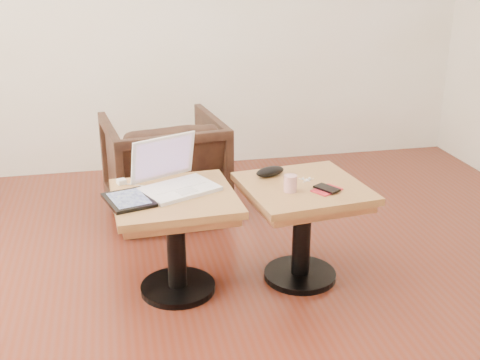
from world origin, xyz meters
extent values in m
cube|color=#5D281D|center=(0.00, 0.00, 0.00)|extent=(4.50, 4.50, 0.01)
cylinder|color=black|center=(-0.33, 0.29, 0.02)|extent=(0.39, 0.39, 0.03)
cylinder|color=black|center=(-0.33, 0.29, 0.27)|extent=(0.10, 0.10, 0.47)
cube|color=#955332|center=(-0.33, 0.29, 0.48)|extent=(0.57, 0.57, 0.04)
cube|color=brown|center=(-0.33, 0.29, 0.52)|extent=(0.62, 0.62, 0.04)
cylinder|color=black|center=(0.33, 0.28, 0.02)|extent=(0.39, 0.39, 0.03)
cylinder|color=black|center=(0.33, 0.28, 0.27)|extent=(0.10, 0.10, 0.47)
cube|color=#955332|center=(0.33, 0.28, 0.48)|extent=(0.61, 0.61, 0.04)
cube|color=brown|center=(0.33, 0.28, 0.52)|extent=(0.66, 0.66, 0.04)
cube|color=white|center=(-0.30, 0.33, 0.55)|extent=(0.43, 0.37, 0.02)
cube|color=silver|center=(-0.32, 0.36, 0.56)|extent=(0.32, 0.23, 0.00)
cube|color=silver|center=(-0.27, 0.27, 0.56)|extent=(0.12, 0.10, 0.00)
cube|color=white|center=(-0.36, 0.46, 0.68)|extent=(0.35, 0.20, 0.23)
cube|color=brown|center=(-0.36, 0.46, 0.68)|extent=(0.30, 0.17, 0.20)
cube|color=black|center=(-0.56, 0.24, 0.55)|extent=(0.26, 0.30, 0.02)
cube|color=#191E38|center=(-0.56, 0.24, 0.56)|extent=(0.21, 0.25, 0.00)
cube|color=white|center=(-0.58, 0.49, 0.55)|extent=(0.05, 0.05, 0.03)
ellipsoid|color=black|center=(0.19, 0.44, 0.57)|extent=(0.18, 0.12, 0.05)
cylinder|color=#BD4C57|center=(0.24, 0.21, 0.58)|extent=(0.08, 0.08, 0.08)
sphere|color=white|center=(0.36, 0.33, 0.55)|extent=(0.01, 0.01, 0.01)
sphere|color=white|center=(0.38, 0.34, 0.55)|extent=(0.01, 0.01, 0.01)
sphere|color=white|center=(0.35, 0.35, 0.55)|extent=(0.01, 0.01, 0.01)
cylinder|color=white|center=(0.36, 0.33, 0.54)|extent=(0.07, 0.04, 0.00)
cube|color=maroon|center=(0.42, 0.18, 0.54)|extent=(0.17, 0.16, 0.01)
cube|color=black|center=(0.42, 0.18, 0.55)|extent=(0.12, 0.14, 0.01)
imported|color=black|center=(-0.30, 1.28, 0.34)|extent=(0.81, 0.83, 0.68)
camera|label=1|loc=(-0.59, -2.45, 1.66)|focal=45.00mm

